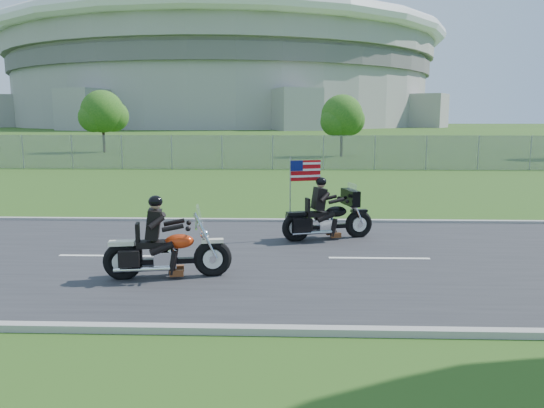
{
  "coord_description": "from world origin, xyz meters",
  "views": [
    {
      "loc": [
        2.04,
        -11.3,
        3.12
      ],
      "look_at": [
        1.65,
        0.0,
        1.23
      ],
      "focal_mm": 35.0,
      "sensor_mm": 36.0,
      "label": 1
    }
  ],
  "objects": [
    {
      "name": "ground",
      "position": [
        0.0,
        0.0,
        0.0
      ],
      "size": [
        420.0,
        420.0,
        0.0
      ],
      "primitive_type": "plane",
      "color": "#264716",
      "rests_on": "ground"
    },
    {
      "name": "road",
      "position": [
        0.0,
        0.0,
        0.02
      ],
      "size": [
        120.0,
        8.0,
        0.04
      ],
      "primitive_type": "cube",
      "color": "#28282B",
      "rests_on": "ground"
    },
    {
      "name": "curb_north",
      "position": [
        0.0,
        4.05,
        0.05
      ],
      "size": [
        120.0,
        0.18,
        0.12
      ],
      "primitive_type": "cube",
      "color": "#9E9B93",
      "rests_on": "ground"
    },
    {
      "name": "curb_south",
      "position": [
        0.0,
        -4.05,
        0.05
      ],
      "size": [
        120.0,
        0.18,
        0.12
      ],
      "primitive_type": "cube",
      "color": "#9E9B93",
      "rests_on": "ground"
    },
    {
      "name": "fence",
      "position": [
        -5.0,
        20.0,
        1.0
      ],
      "size": [
        60.0,
        0.03,
        2.0
      ],
      "primitive_type": "cube",
      "color": "gray",
      "rests_on": "ground"
    },
    {
      "name": "stadium",
      "position": [
        -20.0,
        170.0,
        15.58
      ],
      "size": [
        140.4,
        140.4,
        29.2
      ],
      "color": "#A3A099",
      "rests_on": "ground"
    },
    {
      "name": "tree_fence_near",
      "position": [
        6.04,
        30.04,
        2.97
      ],
      "size": [
        3.52,
        3.28,
        4.75
      ],
      "color": "#382316",
      "rests_on": "ground"
    },
    {
      "name": "tree_fence_mid",
      "position": [
        -13.95,
        34.04,
        3.3
      ],
      "size": [
        3.96,
        3.69,
        5.3
      ],
      "color": "#382316",
      "rests_on": "ground"
    },
    {
      "name": "motorcycle_lead",
      "position": [
        -0.34,
        -1.51,
        0.52
      ],
      "size": [
        2.44,
        0.85,
        1.65
      ],
      "rotation": [
        0.0,
        0.0,
        0.17
      ],
      "color": "black",
      "rests_on": "ground"
    },
    {
      "name": "motorcycle_follow",
      "position": [
        2.99,
        1.84,
        0.56
      ],
      "size": [
        2.36,
        1.11,
        2.02
      ],
      "rotation": [
        0.0,
        0.0,
        0.29
      ],
      "color": "black",
      "rests_on": "ground"
    }
  ]
}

